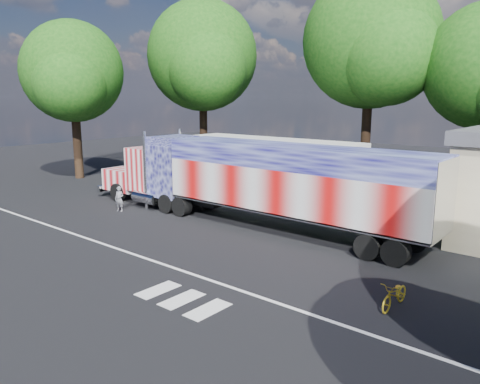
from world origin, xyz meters
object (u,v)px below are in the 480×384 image
Objects in this scene: tree_nw_a at (203,56)px; bicycle at (395,295)px; tree_w_a at (73,72)px; tree_n_mid at (373,41)px; semi_truck at (249,179)px; coach_bus at (272,165)px; woman at (119,199)px.

bicycle is at bearing -34.28° from tree_nw_a.
tree_w_a is (-29.51, 6.97, 8.06)m from bicycle.
tree_nw_a is (-24.69, 16.83, 9.64)m from bicycle.
tree_n_mid is 1.23× the size of tree_w_a.
tree_nw_a is 1.19× the size of tree_w_a.
tree_w_a reaches higher than bicycle.
semi_truck is 20.53m from tree_nw_a.
coach_bus is at bearing 140.27° from bicycle.
woman is at bearing -160.28° from semi_truck.
semi_truck is 1.45× the size of tree_nw_a.
woman is 18.84m from tree_nw_a.
tree_nw_a is at bearing 147.66° from bicycle.
bicycle is 31.37m from tree_w_a.
tree_n_mid reaches higher than coach_bus.
tree_n_mid is at bearing 90.44° from semi_truck.
tree_n_mid is at bearing 119.56° from bicycle.
tree_w_a reaches higher than woman.
semi_truck is at bearing -6.10° from tree_w_a.
woman reaches higher than bicycle.
bicycle is (17.44, -2.17, -0.29)m from woman.
coach_bus is at bearing 117.50° from semi_truck.
coach_bus reaches higher than bicycle.
tree_w_a reaches higher than semi_truck.
woman is at bearing -21.71° from tree_w_a.
bicycle is at bearing -29.52° from woman.
coach_bus is 10.76m from woman.
tree_n_mid is (14.70, 2.26, 0.42)m from tree_nw_a.
semi_truck is 14.76× the size of woman.
bicycle is 0.14× the size of tree_w_a.
semi_truck is 8.24m from coach_bus.
tree_n_mid reaches higher than bicycle.
tree_w_a is (-4.82, -9.85, -1.58)m from tree_nw_a.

